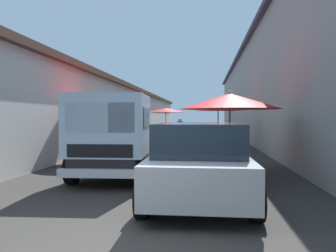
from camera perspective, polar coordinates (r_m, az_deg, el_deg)
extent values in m
plane|color=#33302D|center=(16.94, 2.81, -3.70)|extent=(90.00, 90.00, 0.00)
cube|color=silver|center=(20.83, -16.88, 1.91)|extent=(49.50, 7.00, 3.41)
cube|color=#4C3328|center=(20.92, -16.92, 6.92)|extent=(49.80, 7.50, 0.24)
cube|color=gray|center=(20.05, 24.38, 5.59)|extent=(49.50, 7.00, 6.02)
cube|color=#383D4C|center=(20.52, 24.48, 14.35)|extent=(49.80, 7.50, 0.24)
cylinder|color=#9E9EA3|center=(22.92, -0.40, 0.49)|extent=(0.06, 0.06, 2.25)
cone|color=red|center=(22.92, -0.40, 2.90)|extent=(2.75, 2.75, 0.32)
sphere|color=#9E9EA3|center=(22.93, -0.40, 3.40)|extent=(0.07, 0.07, 0.07)
cube|color=olive|center=(23.11, -0.03, -1.25)|extent=(0.75, 0.64, 0.84)
sphere|color=orange|center=(23.16, 0.30, -0.10)|extent=(0.09, 0.09, 0.09)
sphere|color=orange|center=(23.31, 0.50, -0.09)|extent=(0.09, 0.09, 0.09)
sphere|color=orange|center=(23.15, -0.53, -0.10)|extent=(0.09, 0.09, 0.09)
sphere|color=orange|center=(23.12, -0.18, -0.10)|extent=(0.09, 0.09, 0.09)
sphere|color=orange|center=(22.86, 0.15, 0.02)|extent=(0.09, 0.09, 0.09)
cylinder|color=#9E9EA3|center=(9.24, 11.06, -1.15)|extent=(0.06, 0.06, 2.25)
cone|color=red|center=(9.25, 11.09, 4.42)|extent=(2.87, 2.87, 0.45)
sphere|color=#9E9EA3|center=(9.26, 11.10, 6.07)|extent=(0.07, 0.07, 0.07)
cube|color=#9E7547|center=(9.22, 11.82, -5.75)|extent=(0.77, 0.76, 0.78)
sphere|color=orange|center=(9.22, 12.26, -3.04)|extent=(0.09, 0.09, 0.09)
sphere|color=orange|center=(9.11, 11.68, -2.75)|extent=(0.09, 0.09, 0.09)
sphere|color=orange|center=(9.26, 10.32, -3.01)|extent=(0.09, 0.09, 0.09)
sphere|color=orange|center=(9.38, 11.35, -2.96)|extent=(0.09, 0.09, 0.09)
cylinder|color=#9E9EA3|center=(11.37, -12.38, -0.37)|extent=(0.06, 0.06, 2.36)
cone|color=red|center=(11.38, -12.41, 4.78)|extent=(2.16, 2.16, 0.32)
sphere|color=#9E9EA3|center=(11.39, -12.42, 5.78)|extent=(0.07, 0.07, 0.07)
cube|color=olive|center=(11.43, -13.30, -4.17)|extent=(0.80, 0.80, 0.85)
sphere|color=orange|center=(11.10, -13.20, -1.92)|extent=(0.09, 0.09, 0.09)
sphere|color=orange|center=(11.51, -12.57, -1.79)|extent=(0.09, 0.09, 0.09)
sphere|color=orange|center=(11.23, -13.30, -1.88)|extent=(0.09, 0.09, 0.09)
sphere|color=orange|center=(11.49, -12.24, -1.79)|extent=(0.09, 0.09, 0.09)
sphere|color=orange|center=(11.43, -12.10, -1.54)|extent=(0.09, 0.09, 0.09)
sphere|color=orange|center=(11.06, -12.53, -1.92)|extent=(0.09, 0.09, 0.09)
cylinder|color=#9E9EA3|center=(16.03, 9.01, -0.07)|extent=(0.06, 0.06, 2.20)
cone|color=red|center=(16.03, 9.03, 3.32)|extent=(2.26, 2.26, 0.31)
sphere|color=#9E9EA3|center=(16.04, 9.03, 4.01)|extent=(0.07, 0.07, 0.07)
cube|color=brown|center=(16.08, 8.46, -2.73)|extent=(0.79, 0.74, 0.71)
sphere|color=orange|center=(16.17, 8.12, -1.27)|extent=(0.09, 0.09, 0.09)
sphere|color=orange|center=(15.98, 8.65, -1.31)|extent=(0.09, 0.09, 0.09)
sphere|color=orange|center=(15.85, 7.96, -1.13)|extent=(0.09, 0.09, 0.09)
sphere|color=orange|center=(16.32, 8.90, -1.25)|extent=(0.09, 0.09, 0.09)
cube|color=#ADAFB5|center=(6.19, 5.61, -7.63)|extent=(3.93, 1.78, 0.64)
cube|color=#19232D|center=(5.98, 5.62, -2.17)|extent=(2.36, 1.55, 0.56)
cube|color=black|center=(8.12, 5.68, -7.00)|extent=(0.13, 1.65, 0.20)
cube|color=silver|center=(8.12, 1.54, -5.00)|extent=(0.06, 0.24, 0.14)
cube|color=silver|center=(8.12, 9.83, -5.02)|extent=(0.06, 0.24, 0.14)
cylinder|color=black|center=(7.60, -0.90, -7.97)|extent=(0.60, 0.21, 0.60)
cylinder|color=black|center=(7.59, 12.23, -8.01)|extent=(0.60, 0.21, 0.60)
cylinder|color=black|center=(5.03, -4.58, -12.94)|extent=(0.60, 0.21, 0.60)
cylinder|color=black|center=(5.02, 15.64, -13.02)|extent=(0.60, 0.21, 0.60)
cube|color=black|center=(9.10, -8.05, -5.13)|extent=(4.87, 1.74, 0.36)
cube|color=#ADC6E0|center=(7.45, -10.62, 0.17)|extent=(1.63, 1.83, 1.40)
cube|color=#19232D|center=(6.73, -12.18, 1.50)|extent=(0.14, 1.47, 0.63)
cube|color=#19232D|center=(7.45, -10.63, 1.51)|extent=(1.14, 1.83, 0.45)
cube|color=black|center=(6.76, -12.16, -4.40)|extent=(0.14, 1.40, 0.28)
cube|color=silver|center=(6.75, -12.33, -8.36)|extent=(0.22, 1.75, 0.18)
cube|color=gray|center=(9.74, -2.34, -2.13)|extent=(3.16, 0.24, 0.50)
cube|color=gray|center=(10.05, -11.71, -2.05)|extent=(3.16, 0.24, 0.50)
cube|color=gray|center=(11.39, -5.64, -1.60)|extent=(0.15, 1.65, 0.50)
cylinder|color=black|center=(7.38, -3.92, -7.78)|extent=(0.73, 0.26, 0.72)
cylinder|color=black|center=(7.80, -16.87, -7.34)|extent=(0.73, 0.26, 0.72)
cylinder|color=black|center=(10.40, -1.69, -5.04)|extent=(0.73, 0.26, 0.72)
cylinder|color=black|center=(10.71, -11.08, -4.88)|extent=(0.73, 0.26, 0.72)
cylinder|color=#232328|center=(20.91, 2.06, -1.67)|extent=(0.14, 0.14, 0.75)
cylinder|color=#232328|center=(21.04, 2.26, -1.65)|extent=(0.14, 0.14, 0.75)
cube|color=#33518C|center=(20.95, 2.16, 0.12)|extent=(0.48, 0.36, 0.56)
sphere|color=tan|center=(20.94, 2.16, 1.17)|extent=(0.21, 0.21, 0.21)
cylinder|color=#33518C|center=(20.72, 1.80, 0.19)|extent=(0.08, 0.08, 0.50)
cylinder|color=#33518C|center=(21.18, 2.52, 0.22)|extent=(0.08, 0.08, 0.50)
cylinder|color=#1E8C3F|center=(14.05, 13.36, -3.12)|extent=(0.30, 0.30, 0.03)
cylinder|color=#1E8C3F|center=(14.18, 13.30, -3.92)|extent=(0.04, 0.04, 0.42)
cylinder|color=#1E8C3F|center=(14.06, 12.90, -3.97)|extent=(0.04, 0.04, 0.42)
cylinder|color=#1E8C3F|center=(13.96, 13.41, -4.01)|extent=(0.04, 0.04, 0.42)
cylinder|color=#1E8C3F|center=(14.08, 13.81, -3.97)|extent=(0.04, 0.04, 0.42)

